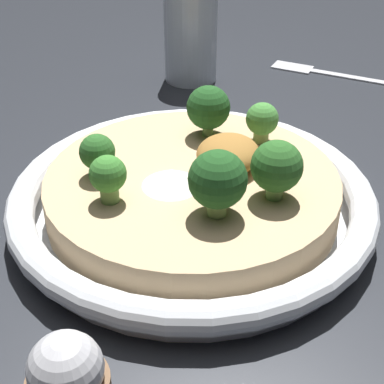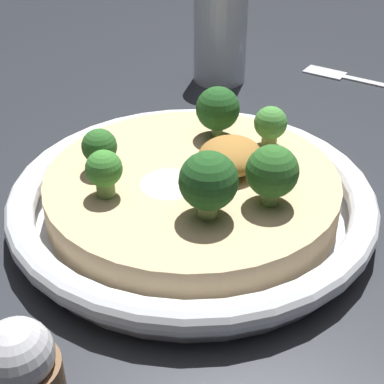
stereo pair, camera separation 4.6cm
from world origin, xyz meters
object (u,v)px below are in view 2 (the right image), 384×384
object	(u,v)px
broccoli_right	(209,182)
broccoli_back_left	(270,124)
broccoli_back	(272,172)
risotto_bowl	(192,197)
broccoli_left	(218,109)
drinking_glass	(220,27)
broccoli_front_right	(104,171)
fork_utensil	(355,78)
broccoli_front	(99,148)

from	to	relation	value
broccoli_right	broccoli_back_left	size ratio (longest dim) A/B	1.40
broccoli_back	risotto_bowl	bearing A→B (deg)	-98.98
broccoli_left	drinking_glass	bearing A→B (deg)	-158.32
broccoli_front_right	risotto_bowl	bearing A→B (deg)	137.71
broccoli_back	broccoli_left	bearing A→B (deg)	-136.88
drinking_glass	fork_utensil	xyz separation A→B (m)	(-0.07, 0.15, -0.06)
broccoli_left	fork_utensil	distance (m)	0.29
broccoli_back	drinking_glass	distance (m)	0.32
broccoli_front_right	fork_utensil	xyz separation A→B (m)	(-0.39, 0.11, -0.06)
broccoli_left	fork_utensil	xyz separation A→B (m)	(-0.27, 0.07, -0.06)
risotto_bowl	broccoli_front_right	bearing A→B (deg)	-42.29
fork_utensil	broccoli_back_left	bearing A→B (deg)	93.64
broccoli_right	broccoli_back	xyz separation A→B (m)	(-0.03, 0.03, -0.00)
broccoli_front_right	broccoli_front	bearing A→B (deg)	-142.60
broccoli_front	broccoli_right	bearing A→B (deg)	77.83
broccoli_back_left	broccoli_front_right	xyz separation A→B (m)	(0.12, -0.08, 0.00)
broccoli_front_right	broccoli_right	bearing A→B (deg)	95.20
drinking_glass	fork_utensil	distance (m)	0.18
risotto_bowl	broccoli_back_left	size ratio (longest dim) A/B	8.25
broccoli_right	fork_utensil	distance (m)	0.39
risotto_bowl	broccoli_back	world-z (taller)	broccoli_back
broccoli_back_left	fork_utensil	world-z (taller)	broccoli_back_left
broccoli_front_right	drinking_glass	distance (m)	0.33
risotto_bowl	broccoli_front_right	size ratio (longest dim) A/B	8.00
risotto_bowl	drinking_glass	distance (m)	0.29
broccoli_left	broccoli_back	distance (m)	0.11
drinking_glass	fork_utensil	size ratio (longest dim) A/B	0.79
broccoli_left	broccoli_right	bearing A→B (deg)	19.44
broccoli_left	risotto_bowl	bearing A→B (deg)	6.07
broccoli_front_right	fork_utensil	size ratio (longest dim) A/B	0.22
risotto_bowl	broccoli_right	bearing A→B (deg)	36.44
broccoli_front_right	fork_utensil	bearing A→B (deg)	164.73
broccoli_back_left	broccoli_left	world-z (taller)	broccoli_left
broccoli_right	drinking_glass	size ratio (longest dim) A/B	0.38
broccoli_back	broccoli_front_right	xyz separation A→B (m)	(0.04, -0.11, -0.00)
broccoli_right	fork_utensil	xyz separation A→B (m)	(-0.38, 0.03, -0.07)
broccoli_back	broccoli_front	size ratio (longest dim) A/B	1.30
fork_utensil	risotto_bowl	bearing A→B (deg)	88.21
broccoli_back	drinking_glass	xyz separation A→B (m)	(-0.28, -0.15, -0.00)
broccoli_back_left	broccoli_left	distance (m)	0.05
risotto_bowl	broccoli_front	bearing A→B (deg)	-72.13
risotto_bowl	broccoli_front_right	xyz separation A→B (m)	(0.05, -0.05, 0.04)
broccoli_front_right	broccoli_front	world-z (taller)	broccoli_front_right
broccoli_front	fork_utensil	distance (m)	0.39
broccoli_back_left	broccoli_front_right	bearing A→B (deg)	-35.05
broccoli_right	fork_utensil	size ratio (longest dim) A/B	0.30
broccoli_front	broccoli_back	bearing A→B (deg)	94.88
broccoli_right	drinking_glass	bearing A→B (deg)	-159.10
broccoli_back_left	broccoli_back	distance (m)	0.08
broccoli_back_left	broccoli_back	bearing A→B (deg)	18.70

